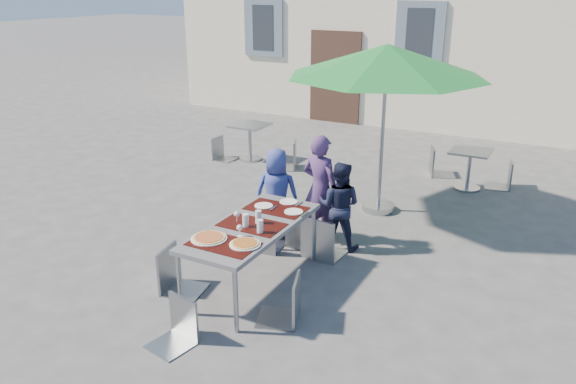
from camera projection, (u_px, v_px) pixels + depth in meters
The scene contains 22 objects.
ground at pixel (239, 261), 6.97m from camera, with size 90.00×90.00×0.00m, color #47474A.
dining_table at pixel (252, 229), 6.18m from camera, with size 0.80×1.85×0.76m.
pizza_near_left at pixel (209, 238), 5.81m from camera, with size 0.38×0.38×0.03m.
pizza_near_right at pixel (245, 244), 5.68m from camera, with size 0.32×0.32×0.03m.
glassware at pixel (251, 221), 6.06m from camera, with size 0.44×0.45×0.15m.
place_settings at pixel (282, 206), 6.65m from camera, with size 0.66×0.48×0.01m.
child_0 at pixel (277, 193), 7.49m from camera, with size 0.60×0.39×1.22m, color #344291.
child_1 at pixel (320, 189), 7.33m from camera, with size 0.53×0.35×1.45m, color #4D3165.
child_2 at pixel (339, 206), 7.16m from camera, with size 0.56×0.32×1.16m, color #181C34.
chair_0 at pixel (262, 208), 7.07m from camera, with size 0.50×0.50×0.99m.
chair_1 at pixel (302, 212), 7.18m from camera, with size 0.39×0.39×0.85m.
chair_2 at pixel (322, 213), 6.86m from camera, with size 0.49×0.49×1.04m.
chair_3 at pixel (174, 244), 6.14m from camera, with size 0.50×0.49×0.96m.
chair_4 at pixel (287, 273), 5.57m from camera, with size 0.53×0.52×0.93m.
chair_5 at pixel (175, 297), 5.24m from camera, with size 0.44×0.44×0.85m.
patio_umbrella at pixel (387, 62), 7.78m from camera, with size 2.87×2.87×2.47m.
cafe_table_0 at pixel (250, 136), 10.86m from camera, with size 0.66×0.66×0.71m.
bg_chair_l_0 at pixel (221, 135), 10.88m from camera, with size 0.39×0.38×0.84m.
bg_chair_r_0 at pixel (289, 138), 10.30m from camera, with size 0.59×0.58×1.00m.
cafe_table_1 at pixel (469, 164), 9.29m from camera, with size 0.63×0.63×0.67m.
bg_chair_l_1 at pixel (439, 145), 9.94m from camera, with size 0.55×0.55×0.95m.
bg_chair_r_1 at pixel (506, 158), 9.32m from camera, with size 0.48×0.48×0.91m.
Camera 1 is at (3.48, -5.20, 3.24)m, focal length 35.00 mm.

